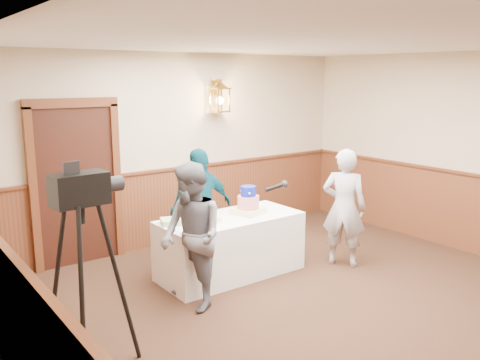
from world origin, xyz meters
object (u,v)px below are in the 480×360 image
(display_table, at_px, (230,246))
(sheet_cake_green, at_px, (173,221))
(tiered_cake, at_px, (248,203))
(assistant_p, at_px, (201,208))
(tv_camera_rig, at_px, (86,289))
(sheet_cake_yellow, at_px, (205,221))
(interviewer, at_px, (192,237))
(baker, at_px, (344,208))

(display_table, height_order, sheet_cake_green, sheet_cake_green)
(display_table, distance_m, tiered_cake, 0.58)
(sheet_cake_green, height_order, assistant_p, assistant_p)
(display_table, bearing_deg, tiered_cake, -1.55)
(sheet_cake_green, bearing_deg, tv_camera_rig, -140.03)
(sheet_cake_yellow, xyz_separation_m, tv_camera_rig, (-1.82, -1.06, -0.01))
(display_table, xyz_separation_m, interviewer, (-0.87, -0.50, 0.42))
(display_table, bearing_deg, tv_camera_rig, -153.28)
(sheet_cake_yellow, relative_size, sheet_cake_green, 1.15)
(display_table, relative_size, assistant_p, 1.15)
(display_table, bearing_deg, baker, -23.58)
(sheet_cake_yellow, bearing_deg, tv_camera_rig, -149.74)
(display_table, xyz_separation_m, tv_camera_rig, (-2.24, -1.13, 0.40))
(tv_camera_rig, bearing_deg, sheet_cake_green, 35.33)
(interviewer, bearing_deg, assistant_p, 146.69)
(sheet_cake_green, xyz_separation_m, baker, (2.11, -0.75, -0.01))
(tv_camera_rig, bearing_deg, tiered_cake, 19.37)
(display_table, relative_size, tv_camera_rig, 1.04)
(sheet_cake_yellow, bearing_deg, tiered_cake, 4.92)
(tiered_cake, relative_size, baker, 0.27)
(assistant_p, distance_m, tv_camera_rig, 2.66)
(sheet_cake_yellow, distance_m, sheet_cake_green, 0.37)
(display_table, relative_size, sheet_cake_green, 6.27)
(tv_camera_rig, bearing_deg, sheet_cake_yellow, 25.62)
(baker, bearing_deg, interviewer, 54.92)
(tiered_cake, xyz_separation_m, baker, (1.12, -0.60, -0.11))
(tiered_cake, distance_m, tv_camera_rig, 2.75)
(baker, bearing_deg, tv_camera_rig, 65.67)
(display_table, distance_m, sheet_cake_green, 0.84)
(tiered_cake, bearing_deg, display_table, 178.45)
(assistant_p, bearing_deg, interviewer, 51.01)
(display_table, distance_m, tv_camera_rig, 2.54)
(assistant_p, bearing_deg, sheet_cake_yellow, 59.40)
(interviewer, height_order, tv_camera_rig, tv_camera_rig)
(sheet_cake_yellow, distance_m, tv_camera_rig, 2.10)
(tiered_cake, bearing_deg, baker, -28.24)
(sheet_cake_green, relative_size, tv_camera_rig, 0.17)
(interviewer, bearing_deg, sheet_cake_green, 171.01)
(interviewer, relative_size, tv_camera_rig, 0.91)
(sheet_cake_yellow, bearing_deg, sheet_cake_green, 144.38)
(tiered_cake, distance_m, assistant_p, 0.64)
(sheet_cake_yellow, distance_m, interviewer, 0.62)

